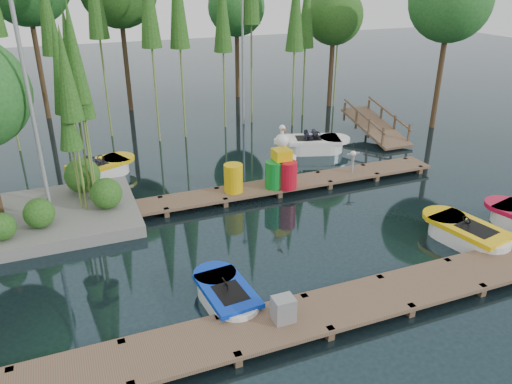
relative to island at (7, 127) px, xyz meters
name	(u,v)px	position (x,y,z in m)	size (l,w,h in m)	color
ground_plane	(247,233)	(6.30, -3.29, -3.18)	(90.00, 90.00, 0.00)	#1B2D34
near_dock	(317,313)	(6.30, -7.79, -2.95)	(18.00, 1.50, 0.50)	brown
far_dock	(248,191)	(7.30, -0.79, -2.95)	(15.00, 1.20, 0.50)	brown
island	(7,127)	(0.00, 0.00, 0.00)	(6.20, 4.20, 6.75)	slate
tree_screen	(112,2)	(4.26, 7.31, 2.93)	(34.42, 18.53, 10.31)	#43301C
lamp_island	(29,94)	(0.80, -0.79, 1.08)	(0.30, 0.30, 7.25)	gray
lamp_rear	(243,39)	(10.30, 7.71, 1.08)	(0.30, 0.30, 7.25)	gray
ramp	(375,126)	(15.30, 3.21, -2.60)	(1.50, 3.94, 1.49)	brown
boat_blue	(227,297)	(4.58, -6.43, -2.95)	(1.27, 2.46, 0.80)	white
boat_yellow_near	(467,235)	(12.12, -6.23, -2.91)	(1.78, 2.98, 0.94)	white
boat_yellow_far	(100,169)	(2.60, 3.09, -2.89)	(3.05, 2.26, 1.39)	white
boat_white_far	(314,145)	(11.72, 2.59, -2.87)	(3.20, 2.14, 1.39)	white
utility_cabinet	(283,309)	(5.45, -7.79, -2.59)	(0.48, 0.40, 0.58)	gray
yellow_barrel	(233,178)	(6.75, -0.79, -2.39)	(0.66, 0.66, 0.99)	#E4B40C
drum_cluster	(283,168)	(8.56, -0.95, -2.23)	(1.30, 1.19, 2.24)	#0E7F25
seagull_post	(353,158)	(11.55, -0.79, -2.30)	(0.54, 0.29, 0.86)	gray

